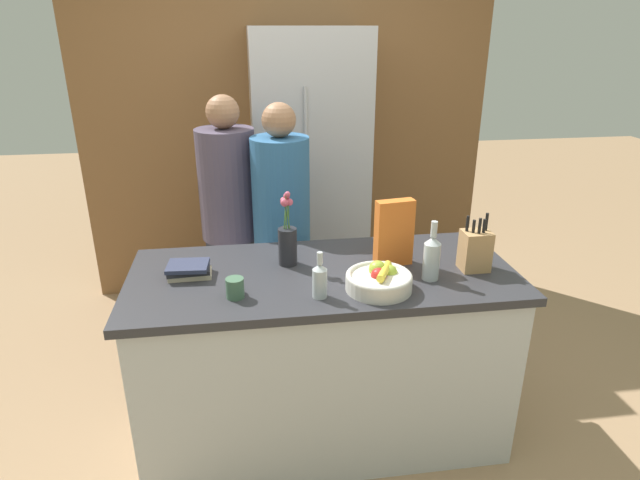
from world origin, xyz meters
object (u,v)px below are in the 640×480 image
object	(u,v)px
flower_vase	(287,241)
person_in_blue	(282,226)
bottle_vinegar	(432,257)
fruit_bowl	(379,279)
bottle_oil	(320,280)
cereal_box	(394,233)
person_at_sink	(230,216)
knife_block	(475,250)
coffee_mug	(235,288)
book_stack	(189,270)
refrigerator	(309,175)

from	to	relation	value
flower_vase	person_in_blue	bearing A→B (deg)	88.64
flower_vase	bottle_vinegar	world-z (taller)	flower_vase
fruit_bowl	bottle_oil	xyz separation A→B (m)	(-0.27, -0.03, 0.03)
cereal_box	bottle_oil	bearing A→B (deg)	-144.64
flower_vase	fruit_bowl	bearing A→B (deg)	-41.05
flower_vase	person_at_sink	xyz separation A→B (m)	(-0.29, 0.73, -0.12)
bottle_vinegar	person_in_blue	distance (m)	1.01
fruit_bowl	knife_block	world-z (taller)	knife_block
coffee_mug	flower_vase	bearing A→B (deg)	50.69
knife_block	bottle_vinegar	distance (m)	0.25
person_in_blue	knife_block	bearing A→B (deg)	-69.15
bottle_vinegar	person_at_sink	world-z (taller)	person_at_sink
fruit_bowl	bottle_vinegar	distance (m)	0.27
bottle_oil	person_in_blue	bearing A→B (deg)	95.67
fruit_bowl	book_stack	bearing A→B (deg)	163.24
flower_vase	bottle_vinegar	size ratio (longest dim) A/B	1.32
knife_block	bottle_oil	distance (m)	0.77
refrigerator	bottle_oil	distance (m)	1.67
refrigerator	knife_block	xyz separation A→B (m)	(0.59, -1.50, 0.02)
refrigerator	book_stack	xyz separation A→B (m)	(-0.73, -1.38, -0.04)
knife_block	person_at_sink	world-z (taller)	person_at_sink
coffee_mug	bottle_oil	world-z (taller)	bottle_oil
fruit_bowl	refrigerator	bearing A→B (deg)	93.50
refrigerator	person_in_blue	bearing A→B (deg)	-108.46
knife_block	cereal_box	world-z (taller)	cereal_box
bottle_oil	bottle_vinegar	bearing A→B (deg)	10.87
flower_vase	cereal_box	distance (m)	0.50
cereal_box	coffee_mug	world-z (taller)	cereal_box
book_stack	person_in_blue	size ratio (longest dim) A/B	0.13
refrigerator	flower_vase	size ratio (longest dim) A/B	5.39
flower_vase	person_in_blue	size ratio (longest dim) A/B	0.23
person_at_sink	flower_vase	bearing A→B (deg)	-55.90
flower_vase	coffee_mug	world-z (taller)	flower_vase
fruit_bowl	person_at_sink	size ratio (longest dim) A/B	0.18
refrigerator	cereal_box	xyz separation A→B (m)	(0.23, -1.39, 0.08)
knife_block	coffee_mug	xyz separation A→B (m)	(-1.10, -0.12, -0.05)
bottle_oil	person_at_sink	bearing A→B (deg)	109.66
fruit_bowl	bottle_vinegar	size ratio (longest dim) A/B	1.04
book_stack	flower_vase	bearing A→B (deg)	8.88
knife_block	cereal_box	size ratio (longest dim) A/B	0.85
fruit_bowl	person_at_sink	xyz separation A→B (m)	(-0.65, 1.05, -0.05)
person_in_blue	bottle_vinegar	bearing A→B (deg)	-80.99
bottle_oil	person_at_sink	distance (m)	1.16
book_stack	person_at_sink	xyz separation A→B (m)	(0.17, 0.80, -0.03)
coffee_mug	bottle_oil	size ratio (longest dim) A/B	0.55
bottle_oil	knife_block	bearing A→B (deg)	12.63
fruit_bowl	book_stack	distance (m)	0.86
knife_block	cereal_box	xyz separation A→B (m)	(-0.36, 0.11, 0.06)
book_stack	person_in_blue	xyz separation A→B (m)	(0.47, 0.62, -0.04)
coffee_mug	person_at_sink	xyz separation A→B (m)	(-0.04, 1.04, -0.04)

